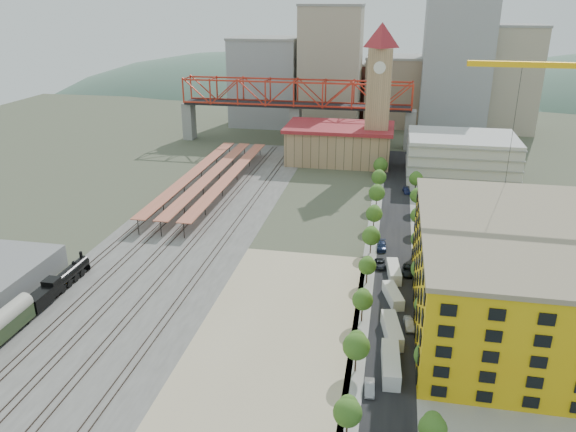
% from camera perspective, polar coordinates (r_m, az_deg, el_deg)
% --- Properties ---
extents(ground, '(400.00, 400.00, 0.00)m').
position_cam_1_polar(ground, '(128.23, 3.53, -4.35)').
color(ground, '#474C38').
rests_on(ground, ground).
extents(ballast_strip, '(36.00, 165.00, 0.06)m').
position_cam_1_polar(ballast_strip, '(151.86, -9.17, -0.36)').
color(ballast_strip, '#605E59').
rests_on(ballast_strip, ground).
extents(dirt_lot, '(28.00, 67.00, 0.06)m').
position_cam_1_polar(dirt_lot, '(101.63, -1.14, -11.74)').
color(dirt_lot, tan).
rests_on(dirt_lot, ground).
extents(street_asphalt, '(12.00, 170.00, 0.06)m').
position_cam_1_polar(street_asphalt, '(141.12, 10.79, -2.20)').
color(street_asphalt, black).
rests_on(street_asphalt, ground).
extents(sidewalk_west, '(3.00, 170.00, 0.04)m').
position_cam_1_polar(sidewalk_west, '(141.15, 8.56, -2.05)').
color(sidewalk_west, gray).
rests_on(sidewalk_west, ground).
extents(sidewalk_east, '(3.00, 170.00, 0.04)m').
position_cam_1_polar(sidewalk_east, '(141.32, 13.02, -2.35)').
color(sidewalk_east, gray).
rests_on(sidewalk_east, ground).
extents(construction_pad, '(50.00, 90.00, 0.06)m').
position_cam_1_polar(construction_pad, '(114.10, 25.47, -10.05)').
color(construction_pad, gray).
rests_on(construction_pad, ground).
extents(rail_tracks, '(26.56, 160.00, 0.18)m').
position_cam_1_polar(rail_tracks, '(152.41, -9.81, -0.27)').
color(rail_tracks, '#382B23').
rests_on(rail_tracks, ground).
extents(platform_canopies, '(16.00, 80.00, 4.12)m').
position_cam_1_polar(platform_canopies, '(176.61, -7.81, 4.19)').
color(platform_canopies, '#D46A51').
rests_on(platform_canopies, ground).
extents(station_hall, '(38.00, 24.00, 13.10)m').
position_cam_1_polar(station_hall, '(203.60, 5.22, 7.38)').
color(station_hall, tan).
rests_on(station_hall, ground).
extents(clock_tower, '(12.00, 12.00, 52.00)m').
position_cam_1_polar(clock_tower, '(196.67, 9.25, 13.25)').
color(clock_tower, tan).
rests_on(clock_tower, ground).
extents(parking_garage, '(34.00, 26.00, 14.00)m').
position_cam_1_polar(parking_garage, '(192.28, 17.14, 5.78)').
color(parking_garage, silver).
rests_on(parking_garage, ground).
extents(truss_bridge, '(94.00, 9.60, 25.60)m').
position_cam_1_polar(truss_bridge, '(226.16, 0.79, 12.02)').
color(truss_bridge, gray).
rests_on(truss_bridge, ground).
extents(construction_building, '(44.60, 50.60, 18.80)m').
position_cam_1_polar(construction_building, '(109.04, 24.72, -5.78)').
color(construction_building, yellow).
rests_on(construction_building, ground).
extents(street_trees, '(15.40, 124.40, 8.00)m').
position_cam_1_polar(street_trees, '(132.00, 10.73, -3.92)').
color(street_trees, '#35611D').
rests_on(street_trees, ground).
extents(skyline, '(133.00, 46.00, 60.00)m').
position_cam_1_polar(skyline, '(259.21, 9.59, 13.82)').
color(skyline, '#9EA0A3').
rests_on(skyline, ground).
extents(distant_hills, '(647.00, 264.00, 227.00)m').
position_cam_1_polar(distant_hills, '(399.57, 14.67, 0.87)').
color(distant_hills, '#4C6B59').
rests_on(distant_hills, ground).
extents(locomotive, '(2.72, 21.02, 5.25)m').
position_cam_1_polar(locomotive, '(122.93, -22.02, -6.17)').
color(locomotive, black).
rests_on(locomotive, ground).
extents(site_trailer_a, '(3.29, 10.41, 2.81)m').
position_cam_1_polar(site_trailer_a, '(93.06, 10.39, -14.61)').
color(site_trailer_a, silver).
rests_on(site_trailer_a, ground).
extents(site_trailer_b, '(4.21, 10.03, 2.66)m').
position_cam_1_polar(site_trailer_b, '(101.43, 10.51, -11.34)').
color(site_trailer_b, silver).
rests_on(site_trailer_b, ground).
extents(site_trailer_c, '(4.52, 8.86, 2.35)m').
position_cam_1_polar(site_trailer_c, '(112.45, 10.62, -7.95)').
color(site_trailer_c, silver).
rests_on(site_trailer_c, ground).
extents(site_trailer_d, '(3.40, 9.19, 2.46)m').
position_cam_1_polar(site_trailer_d, '(121.58, 10.70, -5.57)').
color(site_trailer_d, silver).
rests_on(site_trailer_d, ground).
extents(car_1, '(1.75, 4.33, 1.40)m').
position_cam_1_polar(car_1, '(89.06, 8.28, -16.90)').
color(car_1, gray).
rests_on(car_1, ground).
extents(car_2, '(2.73, 5.07, 1.35)m').
position_cam_1_polar(car_2, '(125.53, 9.34, -4.86)').
color(car_2, black).
rests_on(car_2, ground).
extents(car_3, '(2.32, 5.37, 1.54)m').
position_cam_1_polar(car_3, '(134.13, 9.49, -3.05)').
color(car_3, navy).
rests_on(car_3, ground).
extents(car_4, '(2.26, 4.40, 1.43)m').
position_cam_1_polar(car_4, '(105.19, 12.18, -10.59)').
color(car_4, silver).
rests_on(car_4, ground).
extents(car_5, '(1.97, 4.40, 1.40)m').
position_cam_1_polar(car_5, '(104.71, 12.18, -10.75)').
color(car_5, '#ABAAB0').
rests_on(car_5, ground).
extents(car_6, '(3.13, 5.80, 1.55)m').
position_cam_1_polar(car_6, '(123.63, 12.09, -5.44)').
color(car_6, black).
rests_on(car_6, ground).
extents(car_7, '(2.71, 5.11, 1.41)m').
position_cam_1_polar(car_7, '(174.24, 11.95, 2.54)').
color(car_7, navy).
rests_on(car_7, ground).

